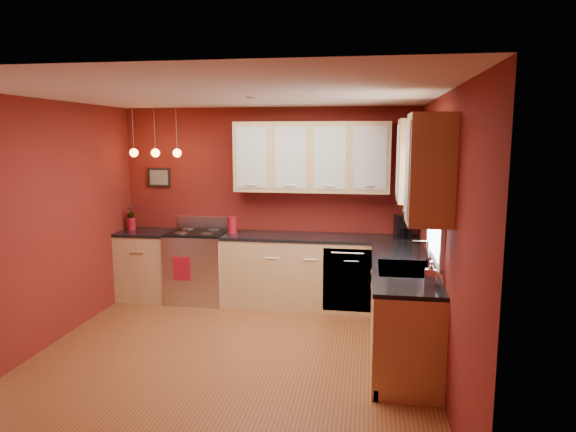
% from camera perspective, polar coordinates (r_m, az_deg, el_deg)
% --- Properties ---
extents(floor, '(4.20, 4.20, 0.00)m').
position_cam_1_polar(floor, '(5.36, -6.55, -15.64)').
color(floor, brown).
rests_on(floor, ground).
extents(ceiling, '(4.00, 4.20, 0.02)m').
position_cam_1_polar(ceiling, '(4.89, -7.10, 13.29)').
color(ceiling, white).
rests_on(ceiling, wall_back).
extents(wall_back, '(4.00, 0.02, 2.60)m').
position_cam_1_polar(wall_back, '(6.98, -2.15, 1.30)').
color(wall_back, maroon).
rests_on(wall_back, floor).
extents(wall_front, '(4.00, 0.02, 2.60)m').
position_cam_1_polar(wall_front, '(3.06, -17.65, -9.02)').
color(wall_front, maroon).
rests_on(wall_front, floor).
extents(wall_left, '(0.02, 4.20, 2.60)m').
position_cam_1_polar(wall_left, '(5.83, -26.10, -1.10)').
color(wall_left, maroon).
rests_on(wall_left, floor).
extents(wall_right, '(0.02, 4.20, 2.60)m').
position_cam_1_polar(wall_right, '(4.83, 16.72, -2.47)').
color(wall_right, maroon).
rests_on(wall_right, floor).
extents(base_cabinets_back_left, '(0.70, 0.60, 0.90)m').
position_cam_1_polar(base_cabinets_back_left, '(7.36, -15.34, -5.36)').
color(base_cabinets_back_left, tan).
rests_on(base_cabinets_back_left, floor).
extents(base_cabinets_back_right, '(2.54, 0.60, 0.90)m').
position_cam_1_polar(base_cabinets_back_right, '(6.75, 3.53, -6.33)').
color(base_cabinets_back_right, tan).
rests_on(base_cabinets_back_right, floor).
extents(base_cabinets_right, '(0.60, 2.10, 0.90)m').
position_cam_1_polar(base_cabinets_right, '(5.45, 12.51, -10.28)').
color(base_cabinets_right, tan).
rests_on(base_cabinets_right, floor).
extents(counter_back_left, '(0.70, 0.62, 0.04)m').
position_cam_1_polar(counter_back_left, '(7.26, -15.49, -1.76)').
color(counter_back_left, black).
rests_on(counter_back_left, base_cabinets_back_left).
extents(counter_back_right, '(2.54, 0.62, 0.04)m').
position_cam_1_polar(counter_back_right, '(6.65, 3.56, -2.41)').
color(counter_back_right, black).
rests_on(counter_back_right, base_cabinets_back_right).
extents(counter_right, '(0.62, 2.10, 0.04)m').
position_cam_1_polar(counter_right, '(5.32, 12.68, -5.48)').
color(counter_right, black).
rests_on(counter_right, base_cabinets_right).
extents(gas_range, '(0.76, 0.64, 1.11)m').
position_cam_1_polar(gas_range, '(7.09, -9.93, -5.46)').
color(gas_range, silver).
rests_on(gas_range, floor).
extents(dishwasher_front, '(0.60, 0.02, 0.80)m').
position_cam_1_polar(dishwasher_front, '(6.45, 6.58, -7.10)').
color(dishwasher_front, silver).
rests_on(dishwasher_front, base_cabinets_back_right).
extents(sink, '(0.50, 0.70, 0.33)m').
position_cam_1_polar(sink, '(5.17, 12.80, -5.94)').
color(sink, gray).
rests_on(sink, counter_right).
extents(window, '(0.06, 1.02, 1.22)m').
position_cam_1_polar(window, '(5.06, 16.18, 2.51)').
color(window, white).
rests_on(window, wall_right).
extents(upper_cabinets_back, '(2.00, 0.35, 0.90)m').
position_cam_1_polar(upper_cabinets_back, '(6.66, 2.63, 6.55)').
color(upper_cabinets_back, tan).
rests_on(upper_cabinets_back, wall_back).
extents(upper_cabinets_right, '(0.35, 1.95, 0.90)m').
position_cam_1_polar(upper_cabinets_right, '(5.05, 14.58, 5.55)').
color(upper_cabinets_right, tan).
rests_on(upper_cabinets_right, wall_right).
extents(wall_picture, '(0.32, 0.03, 0.26)m').
position_cam_1_polar(wall_picture, '(7.38, -14.12, 4.18)').
color(wall_picture, black).
rests_on(wall_picture, wall_back).
extents(pendant_lights, '(0.71, 0.11, 0.66)m').
position_cam_1_polar(pendant_lights, '(7.02, -14.52, 6.87)').
color(pendant_lights, gray).
rests_on(pendant_lights, ceiling).
extents(red_canister, '(0.14, 0.14, 0.21)m').
position_cam_1_polar(red_canister, '(6.88, -6.21, -0.98)').
color(red_canister, maroon).
rests_on(red_canister, counter_back_right).
extents(red_vase, '(0.11, 0.11, 0.17)m').
position_cam_1_polar(red_vase, '(7.38, -17.02, -0.84)').
color(red_vase, maroon).
rests_on(red_vase, counter_back_left).
extents(flowers, '(0.14, 0.14, 0.19)m').
position_cam_1_polar(flowers, '(7.35, -17.07, 0.40)').
color(flowers, maroon).
rests_on(flowers, red_vase).
extents(coffee_maker, '(0.24, 0.23, 0.29)m').
position_cam_1_polar(coffee_maker, '(6.66, 12.68, -1.25)').
color(coffee_maker, black).
rests_on(coffee_maker, counter_back_right).
extents(soap_pump, '(0.12, 0.12, 0.21)m').
position_cam_1_polar(soap_pump, '(4.63, 15.60, -6.11)').
color(soap_pump, silver).
rests_on(soap_pump, counter_right).
extents(dish_towel, '(0.23, 0.02, 0.31)m').
position_cam_1_polar(dish_towel, '(6.81, -11.73, -5.75)').
color(dish_towel, maroon).
rests_on(dish_towel, gas_range).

